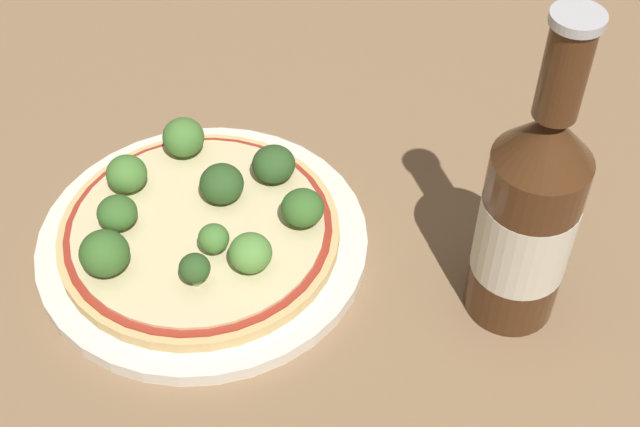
{
  "coord_description": "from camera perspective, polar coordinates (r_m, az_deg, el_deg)",
  "views": [
    {
      "loc": [
        0.43,
        -0.18,
        0.52
      ],
      "look_at": [
        0.06,
        0.05,
        0.06
      ],
      "focal_mm": 50.0,
      "sensor_mm": 36.0,
      "label": 1
    }
  ],
  "objects": [
    {
      "name": "broccoli_floret_9",
      "position": [
        0.69,
        -6.31,
        1.9
      ],
      "size": [
        0.03,
        0.03,
        0.03
      ],
      "color": "#89A866",
      "rests_on": "pizza"
    },
    {
      "name": "broccoli_floret_0",
      "position": [
        0.7,
        -2.98,
        3.17
      ],
      "size": [
        0.03,
        0.03,
        0.03
      ],
      "color": "#89A866",
      "rests_on": "pizza"
    },
    {
      "name": "pizza",
      "position": [
        0.69,
        -7.73,
        -1.11
      ],
      "size": [
        0.21,
        0.21,
        0.01
      ],
      "color": "tan",
      "rests_on": "plate"
    },
    {
      "name": "broccoli_floret_5",
      "position": [
        0.65,
        -13.79,
        -2.22
      ],
      "size": [
        0.04,
        0.04,
        0.03
      ],
      "color": "#89A866",
      "rests_on": "pizza"
    },
    {
      "name": "broccoli_floret_2",
      "position": [
        0.63,
        -8.03,
        -3.5
      ],
      "size": [
        0.02,
        0.02,
        0.03
      ],
      "color": "#89A866",
      "rests_on": "pizza"
    },
    {
      "name": "broccoli_floret_1",
      "position": [
        0.68,
        -12.86,
        0.05
      ],
      "size": [
        0.03,
        0.03,
        0.03
      ],
      "color": "#89A866",
      "rests_on": "pizza"
    },
    {
      "name": "broccoli_floret_6",
      "position": [
        0.66,
        -1.12,
        0.36
      ],
      "size": [
        0.03,
        0.03,
        0.03
      ],
      "color": "#89A866",
      "rests_on": "pizza"
    },
    {
      "name": "broccoli_floret_3",
      "position": [
        0.64,
        -4.21,
        -2.41
      ],
      "size": [
        0.03,
        0.03,
        0.03
      ],
      "color": "#89A866",
      "rests_on": "pizza"
    },
    {
      "name": "broccoli_floret_7",
      "position": [
        0.65,
        -6.82,
        -1.61
      ],
      "size": [
        0.02,
        0.02,
        0.02
      ],
      "color": "#89A866",
      "rests_on": "pizza"
    },
    {
      "name": "broccoli_floret_8",
      "position": [
        0.73,
        -8.74,
        4.84
      ],
      "size": [
        0.03,
        0.03,
        0.03
      ],
      "color": "#89A866",
      "rests_on": "pizza"
    },
    {
      "name": "broccoli_floret_4",
      "position": [
        0.71,
        -12.27,
        2.5
      ],
      "size": [
        0.03,
        0.03,
        0.03
      ],
      "color": "#89A866",
      "rests_on": "pizza"
    },
    {
      "name": "ground_plane",
      "position": [
        0.7,
        -6.31,
        -2.0
      ],
      "size": [
        3.0,
        3.0,
        0.0
      ],
      "primitive_type": "plane",
      "color": "#846647"
    },
    {
      "name": "plate",
      "position": [
        0.7,
        -7.47,
        -1.8
      ],
      "size": [
        0.25,
        0.25,
        0.01
      ],
      "color": "silver",
      "rests_on": "ground_plane"
    },
    {
      "name": "beer_bottle",
      "position": [
        0.61,
        13.21,
        -0.14
      ],
      "size": [
        0.07,
        0.07,
        0.25
      ],
      "color": "#472814",
      "rests_on": "ground_plane"
    }
  ]
}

